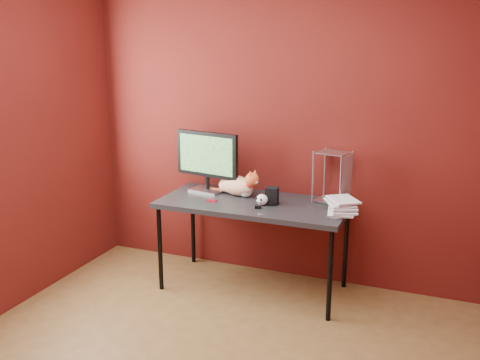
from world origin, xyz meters
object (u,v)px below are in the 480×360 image
at_px(book_stack, 333,130).
at_px(monitor, 207,159).
at_px(speaker, 272,196).
at_px(desk, 254,208).
at_px(cat, 237,185).
at_px(skull_mug, 262,200).

bearing_deg(book_stack, monitor, 169.66).
height_order(speaker, book_stack, book_stack).
bearing_deg(monitor, desk, -5.91).
bearing_deg(speaker, cat, 151.19).
distance_m(desk, monitor, 0.59).
relative_size(cat, book_stack, 0.40).
bearing_deg(skull_mug, desk, 163.44).
xyz_separation_m(monitor, speaker, (0.63, -0.15, -0.22)).
relative_size(cat, skull_mug, 5.18).
distance_m(desk, speaker, 0.19).
relative_size(desk, cat, 2.97).
height_order(desk, speaker, speaker).
relative_size(monitor, skull_mug, 6.05).
bearing_deg(speaker, book_stack, -13.50).
xyz_separation_m(cat, speaker, (0.35, -0.14, -0.02)).
bearing_deg(book_stack, desk, 174.16).
bearing_deg(book_stack, cat, 166.56).
xyz_separation_m(cat, book_stack, (0.83, -0.20, 0.54)).
distance_m(desk, cat, 0.27).
xyz_separation_m(monitor, cat, (0.27, -0.00, -0.20)).
distance_m(desk, book_stack, 0.93).
distance_m(skull_mug, book_stack, 0.79).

